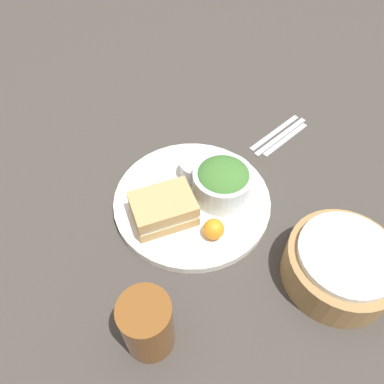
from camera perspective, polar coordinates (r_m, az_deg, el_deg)
name	(u,v)px	position (r m, az deg, el deg)	size (l,w,h in m)	color
ground_plane	(192,203)	(0.75, 0.00, -1.74)	(4.00, 4.00, 0.00)	#3D3833
plate	(192,201)	(0.74, 0.00, -1.36)	(0.31, 0.31, 0.02)	white
sandwich	(164,209)	(0.69, -4.36, -2.60)	(0.13, 0.12, 0.05)	tan
salad_bowl	(223,181)	(0.72, 4.69, 1.66)	(0.12, 0.12, 0.07)	silver
dressing_cup	(195,169)	(0.76, 0.50, 3.56)	(0.06, 0.06, 0.04)	#B7B7BC
orange_wedge	(214,229)	(0.67, 3.34, -5.66)	(0.04, 0.04, 0.04)	orange
drink_glass	(147,325)	(0.58, -6.82, -19.47)	(0.08, 0.08, 0.12)	brown
bread_basket	(341,265)	(0.68, 21.73, -10.29)	(0.19, 0.19, 0.08)	#997547
fork	(275,132)	(0.91, 12.51, 8.90)	(0.17, 0.01, 0.01)	#B2B2B7
knife	(281,136)	(0.90, 13.39, 8.30)	(0.18, 0.01, 0.01)	#B2B2B7
spoon	(287,140)	(0.90, 14.29, 7.70)	(0.15, 0.01, 0.01)	#B2B2B7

